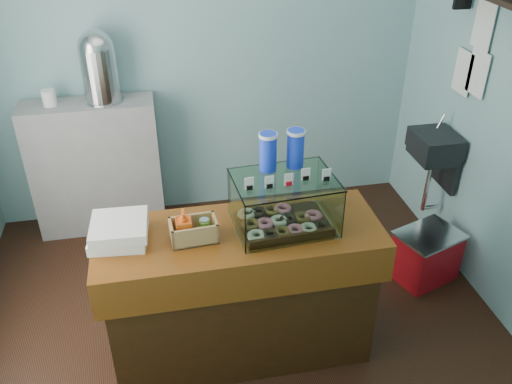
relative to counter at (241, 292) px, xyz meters
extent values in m
plane|color=black|center=(0.00, 0.25, -0.46)|extent=(3.50, 3.50, 0.00)
cube|color=#80BBBA|center=(0.00, 1.75, 0.94)|extent=(3.50, 0.04, 2.80)
cube|color=#80BBBA|center=(0.00, -1.25, 0.94)|extent=(3.50, 0.04, 2.80)
cube|color=black|center=(1.58, 0.80, 0.44)|extent=(0.30, 0.35, 0.15)
cube|color=black|center=(1.71, 0.80, 0.24)|extent=(0.04, 0.30, 0.35)
cylinder|color=silver|center=(1.65, 0.90, 0.56)|extent=(0.02, 0.02, 0.12)
cylinder|color=silver|center=(1.58, 0.80, 0.09)|extent=(0.04, 0.04, 0.45)
cube|color=white|center=(1.73, 0.70, 0.99)|extent=(0.01, 0.21, 0.30)
cube|color=white|center=(1.73, 0.87, 0.94)|extent=(0.01, 0.21, 0.30)
cube|color=white|center=(1.73, 0.75, 1.29)|extent=(0.01, 0.21, 0.30)
cube|color=#3B1D0B|center=(0.00, 0.00, -0.04)|extent=(1.50, 0.56, 0.84)
cube|color=#451E09|center=(0.00, 0.00, 0.41)|extent=(1.60, 0.60, 0.06)
cube|color=#451E09|center=(0.00, -0.28, 0.29)|extent=(1.60, 0.04, 0.18)
cube|color=#9A9A9C|center=(-0.90, 1.57, 0.09)|extent=(1.00, 0.32, 1.10)
cube|color=#321A0F|center=(0.25, 0.01, 0.45)|extent=(0.51, 0.38, 0.02)
torus|color=beige|center=(0.08, -0.11, 0.48)|extent=(0.10, 0.10, 0.03)
torus|color=black|center=(0.15, -0.11, 0.48)|extent=(0.10, 0.10, 0.03)
torus|color=brown|center=(0.22, -0.10, 0.48)|extent=(0.10, 0.10, 0.03)
torus|color=pink|center=(0.30, -0.10, 0.48)|extent=(0.10, 0.10, 0.03)
torus|color=beige|center=(0.37, -0.09, 0.48)|extent=(0.10, 0.10, 0.03)
torus|color=black|center=(0.44, -0.09, 0.48)|extent=(0.10, 0.10, 0.03)
torus|color=brown|center=(0.07, 0.00, 0.48)|extent=(0.10, 0.10, 0.03)
torus|color=pink|center=(0.14, 0.01, 0.48)|extent=(0.10, 0.10, 0.03)
torus|color=beige|center=(0.22, 0.01, 0.48)|extent=(0.10, 0.10, 0.03)
torus|color=black|center=(0.29, 0.02, 0.48)|extent=(0.10, 0.10, 0.03)
torus|color=brown|center=(0.36, 0.02, 0.48)|extent=(0.10, 0.10, 0.03)
torus|color=pink|center=(0.43, 0.03, 0.48)|extent=(0.10, 0.10, 0.03)
torus|color=beige|center=(0.06, 0.11, 0.48)|extent=(0.10, 0.10, 0.03)
torus|color=black|center=(0.14, 0.12, 0.48)|extent=(0.10, 0.10, 0.03)
torus|color=brown|center=(0.21, 0.12, 0.48)|extent=(0.10, 0.10, 0.03)
torus|color=pink|center=(0.28, 0.13, 0.48)|extent=(0.10, 0.10, 0.03)
cube|color=white|center=(0.27, -0.18, 0.59)|extent=(0.54, 0.04, 0.29)
cube|color=white|center=(0.24, 0.21, 0.59)|extent=(0.54, 0.04, 0.29)
cube|color=white|center=(-0.02, -0.01, 0.59)|extent=(0.03, 0.39, 0.29)
cube|color=white|center=(0.52, 0.03, 0.59)|extent=(0.03, 0.39, 0.29)
cube|color=white|center=(0.25, 0.01, 0.74)|extent=(0.58, 0.44, 0.01)
cube|color=white|center=(0.05, -0.05, 0.78)|extent=(0.05, 0.01, 0.07)
cube|color=black|center=(0.05, -0.05, 0.75)|extent=(0.03, 0.02, 0.02)
cube|color=white|center=(0.15, -0.04, 0.78)|extent=(0.05, 0.01, 0.07)
cube|color=black|center=(0.15, -0.04, 0.75)|extent=(0.03, 0.02, 0.02)
cube|color=white|center=(0.26, -0.04, 0.78)|extent=(0.05, 0.01, 0.07)
cube|color=red|center=(0.26, -0.04, 0.75)|extent=(0.03, 0.02, 0.02)
cube|color=white|center=(0.36, -0.03, 0.78)|extent=(0.05, 0.01, 0.07)
cube|color=black|center=(0.36, -0.03, 0.75)|extent=(0.03, 0.02, 0.02)
cube|color=white|center=(0.46, -0.02, 0.78)|extent=(0.05, 0.01, 0.07)
cube|color=black|center=(0.46, -0.02, 0.75)|extent=(0.03, 0.02, 0.02)
cylinder|color=#1C3FF2|center=(0.19, 0.13, 0.85)|extent=(0.09, 0.09, 0.22)
cylinder|color=white|center=(0.19, 0.13, 0.95)|extent=(0.10, 0.10, 0.02)
cylinder|color=#1C3FF2|center=(0.34, 0.15, 0.85)|extent=(0.09, 0.09, 0.22)
cylinder|color=white|center=(0.34, 0.15, 0.95)|extent=(0.10, 0.10, 0.02)
cube|color=tan|center=(-0.25, -0.02, 0.45)|extent=(0.26, 0.17, 0.01)
cube|color=tan|center=(-0.25, -0.09, 0.50)|extent=(0.25, 0.03, 0.12)
cube|color=tan|center=(-0.26, 0.04, 0.50)|extent=(0.25, 0.03, 0.12)
cube|color=tan|center=(-0.37, -0.03, 0.50)|extent=(0.02, 0.15, 0.12)
cube|color=tan|center=(-0.13, -0.02, 0.50)|extent=(0.02, 0.15, 0.12)
imported|color=#F05C16|center=(-0.30, -0.03, 0.55)|extent=(0.09, 0.09, 0.19)
cylinder|color=#4C9829|center=(-0.19, -0.02, 0.50)|extent=(0.06, 0.06, 0.10)
cylinder|color=silver|center=(-0.19, -0.02, 0.56)|extent=(0.05, 0.05, 0.01)
cube|color=white|center=(-0.65, 0.06, 0.47)|extent=(0.32, 0.32, 0.06)
cube|color=white|center=(-0.64, 0.05, 0.53)|extent=(0.31, 0.31, 0.06)
cylinder|color=silver|center=(-0.76, 1.58, 0.65)|extent=(0.29, 0.29, 0.01)
cylinder|color=silver|center=(-0.76, 1.58, 0.85)|extent=(0.26, 0.26, 0.40)
sphere|color=silver|center=(-0.76, 1.58, 1.05)|extent=(0.26, 0.26, 0.26)
cube|color=#B80E18|center=(1.44, 0.42, -0.27)|extent=(0.50, 0.44, 0.37)
cube|color=silver|center=(1.44, 0.42, -0.08)|extent=(0.53, 0.46, 0.02)
camera|label=1|loc=(-0.38, -2.40, 2.20)|focal=38.00mm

